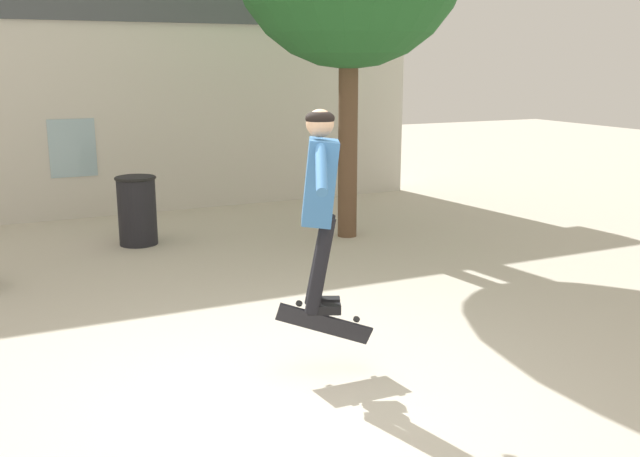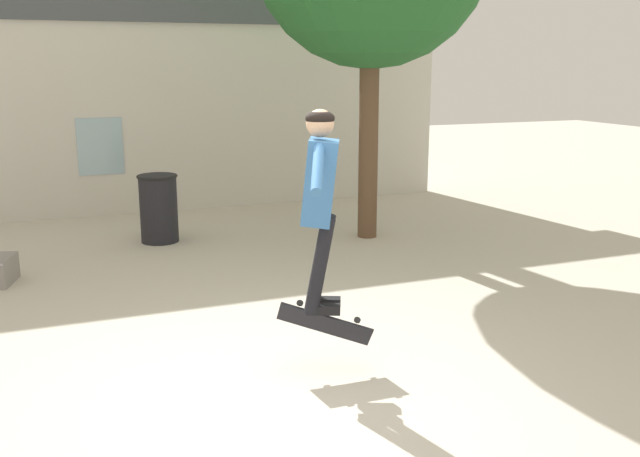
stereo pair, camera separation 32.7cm
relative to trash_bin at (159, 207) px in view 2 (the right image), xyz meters
The scene contains 5 objects.
ground_plane 5.18m from the trash_bin, 88.77° to the right, with size 40.00×40.00×0.00m, color beige.
building_backdrop 2.64m from the trash_bin, 86.48° to the left, with size 11.13×0.52×4.40m.
trash_bin is the anchor object (origin of this frame).
skater 4.92m from the trash_bin, 84.16° to the right, with size 0.59×1.19×1.56m.
skateboard_flipping 4.75m from the trash_bin, 83.16° to the right, with size 0.69×0.44×0.40m.
Camera 2 is at (-1.56, -4.57, 2.43)m, focal length 40.00 mm.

